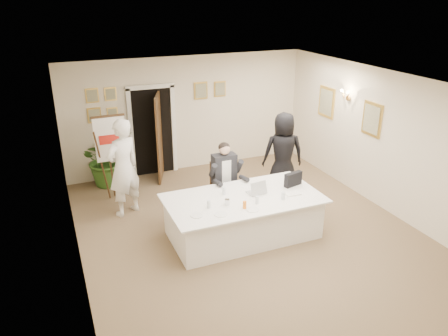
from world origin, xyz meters
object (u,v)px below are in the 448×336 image
at_px(laptop, 256,186).
at_px(steel_jug, 227,202).
at_px(paper_stack, 292,193).
at_px(standing_man, 123,168).
at_px(oj_glass, 245,205).
at_px(laptop_bag, 293,179).
at_px(standing_woman, 283,153).
at_px(flip_chart, 112,162).
at_px(potted_palm, 107,158).
at_px(conference_table, 243,216).
at_px(seated_man, 225,178).

relative_size(laptop, steel_jug, 3.16).
bearing_deg(paper_stack, laptop, 152.13).
relative_size(laptop, paper_stack, 1.25).
relative_size(standing_man, oj_glass, 15.25).
relative_size(standing_man, laptop_bag, 5.27).
bearing_deg(laptop, standing_woman, 38.01).
relative_size(flip_chart, steel_jug, 16.70).
bearing_deg(laptop, potted_palm, 117.27).
xyz_separation_m(conference_table, seated_man, (0.06, 1.00, 0.35)).
relative_size(conference_table, oj_glass, 21.44).
bearing_deg(standing_man, laptop, 115.32).
xyz_separation_m(standing_man, oj_glass, (1.65, -2.08, -0.15)).
bearing_deg(standing_woman, potted_palm, -9.43).
bearing_deg(laptop_bag, flip_chart, 127.66).
distance_m(seated_man, paper_stack, 1.46).
relative_size(standing_man, potted_palm, 1.53).
bearing_deg(standing_woman, laptop_bag, 86.36).
height_order(conference_table, steel_jug, steel_jug).
bearing_deg(oj_glass, laptop, 46.82).
height_order(laptop_bag, steel_jug, laptop_bag).
bearing_deg(paper_stack, flip_chart, 136.01).
bearing_deg(standing_man, potted_palm, -113.96).
height_order(laptop_bag, oj_glass, laptop_bag).
bearing_deg(flip_chart, oj_glass, -58.62).
xyz_separation_m(flip_chart, steel_jug, (1.52, -2.64, -0.02)).
xyz_separation_m(seated_man, oj_glass, (-0.22, -1.39, 0.09)).
xyz_separation_m(standing_woman, steel_jug, (-2.00, -1.59, -0.08)).
bearing_deg(seated_man, steel_jug, -110.76).
bearing_deg(potted_palm, conference_table, -60.03).
bearing_deg(steel_jug, standing_woman, 38.41).
bearing_deg(standing_man, flip_chart, -109.84).
bearing_deg(conference_table, laptop, 18.09).
height_order(conference_table, standing_man, standing_man).
bearing_deg(seated_man, potted_palm, 130.86).
relative_size(seated_man, potted_palm, 1.15).
bearing_deg(paper_stack, steel_jug, 177.56).
xyz_separation_m(laptop_bag, steel_jug, (-1.47, -0.27, -0.08)).
distance_m(flip_chart, standing_man, 0.80).
distance_m(seated_man, steel_jug, 1.24).
distance_m(laptop_bag, oj_glass, 1.34).
height_order(standing_woman, steel_jug, standing_woman).
distance_m(seated_man, laptop, 0.95).
distance_m(seated_man, standing_man, 2.01).
height_order(conference_table, paper_stack, paper_stack).
bearing_deg(potted_palm, paper_stack, -51.59).
xyz_separation_m(conference_table, oj_glass, (-0.16, -0.39, 0.45)).
xyz_separation_m(potted_palm, paper_stack, (2.78, -3.51, 0.14)).
xyz_separation_m(laptop, oj_glass, (-0.45, -0.48, -0.07)).
relative_size(flip_chart, oj_glass, 14.13).
bearing_deg(conference_table, seated_man, 86.46).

